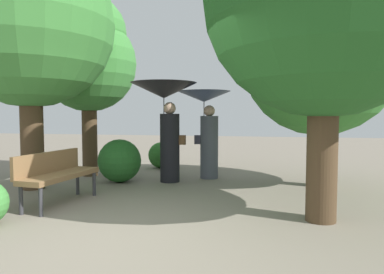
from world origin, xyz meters
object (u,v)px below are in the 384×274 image
Objects in this scene: tree_near_left at (88,55)px; person_right at (206,117)px; person_left at (166,107)px; park_bench at (57,172)px; tree_mid_left at (28,8)px; tree_near_right at (320,48)px.

person_right is at bearing 5.18° from tree_near_left.
park_bench is at bearing 147.30° from person_left.
tree_mid_left is (-2.31, -1.24, 1.83)m from person_left.
tree_near_right reaches higher than person_left.
person_right is 0.37× the size of tree_mid_left.
person_right reaches higher than park_bench.
park_bench is 5.37m from tree_near_right.
person_right is at bearing -30.08° from park_bench.
person_right is 2.73m from tree_near_right.
tree_near_left is at bearing 75.43° from person_left.
tree_near_left reaches higher than person_left.
tree_near_left is at bearing 178.18° from tree_near_right.
tree_mid_left is at bearing -165.24° from tree_near_right.
park_bench is 0.35× the size of tree_near_right.
tree_mid_left is (-3.07, -1.83, 2.04)m from person_right.
tree_near_right is at bearing -91.02° from person_left.
person_right is 3.09m from tree_near_left.
tree_mid_left is (-5.41, -1.43, 0.68)m from tree_near_right.
park_bench is 3.52m from tree_near_left.
tree_near_left is at bearing 22.02° from park_bench.
tree_mid_left is at bearing 116.32° from person_right.
tree_near_right reaches higher than park_bench.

